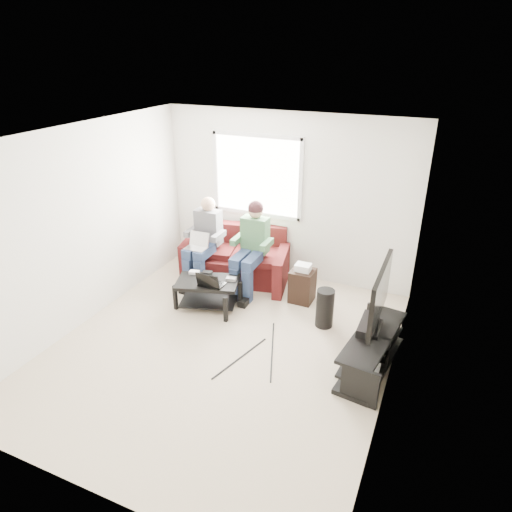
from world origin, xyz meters
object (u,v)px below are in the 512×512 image
object	(u,v)px
tv_stand	(371,352)
tv	(380,296)
sofa	(236,259)
end_table	(302,284)
subwoofer	(325,308)
coffee_table	(208,288)

from	to	relation	value
tv_stand	tv	distance (m)	0.71
sofa	end_table	bearing A→B (deg)	-14.00
tv	subwoofer	bearing A→B (deg)	144.65
subwoofer	end_table	world-z (taller)	end_table
coffee_table	tv	bearing A→B (deg)	-7.39
sofa	subwoofer	xyz separation A→B (m)	(1.71, -0.82, -0.04)
tv	end_table	bearing A→B (deg)	139.78
coffee_table	end_table	distance (m)	1.38
coffee_table	subwoofer	size ratio (longest dim) A/B	1.82
tv	end_table	distance (m)	1.73
tv	end_table	world-z (taller)	tv
sofa	coffee_table	bearing A→B (deg)	-87.10
sofa	end_table	world-z (taller)	sofa
sofa	coffee_table	xyz separation A→B (m)	(0.05, -1.03, 0.01)
tv_stand	subwoofer	distance (m)	0.97
subwoofer	end_table	distance (m)	0.70
tv_stand	end_table	size ratio (longest dim) A/B	2.36
tv_stand	tv	size ratio (longest dim) A/B	1.28
coffee_table	sofa	bearing A→B (deg)	92.90
coffee_table	tv_stand	distance (m)	2.44
tv	subwoofer	distance (m)	1.11
sofa	end_table	xyz separation A→B (m)	(1.23, -0.31, -0.04)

